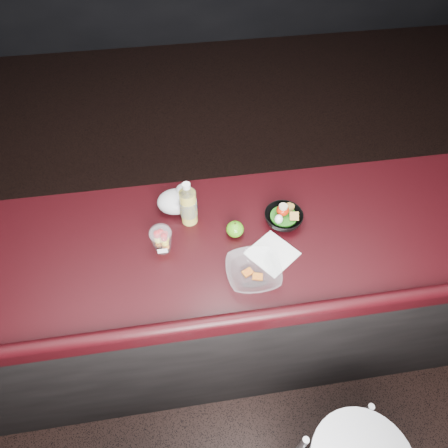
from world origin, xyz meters
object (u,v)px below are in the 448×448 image
(snack_bowl, at_px, (283,217))
(fruit_cup, at_px, (161,239))
(lemonade_bottle, at_px, (188,206))
(takeout_bowl, at_px, (253,272))
(green_apple, at_px, (235,229))

(snack_bowl, bearing_deg, fruit_cup, -172.66)
(lemonade_bottle, distance_m, fruit_cup, 0.18)
(lemonade_bottle, distance_m, takeout_bowl, 0.37)
(fruit_cup, distance_m, green_apple, 0.29)
(green_apple, bearing_deg, lemonade_bottle, 150.01)
(fruit_cup, xyz_separation_m, takeout_bowl, (0.32, -0.17, -0.04))
(fruit_cup, relative_size, snack_bowl, 0.59)
(green_apple, relative_size, snack_bowl, 0.35)
(snack_bowl, bearing_deg, green_apple, -170.36)
(fruit_cup, relative_size, green_apple, 1.69)
(green_apple, distance_m, takeout_bowl, 0.20)
(lemonade_bottle, xyz_separation_m, takeout_bowl, (0.21, -0.30, -0.06))
(snack_bowl, distance_m, takeout_bowl, 0.29)
(green_apple, relative_size, takeout_bowl, 0.36)
(fruit_cup, distance_m, snack_bowl, 0.50)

